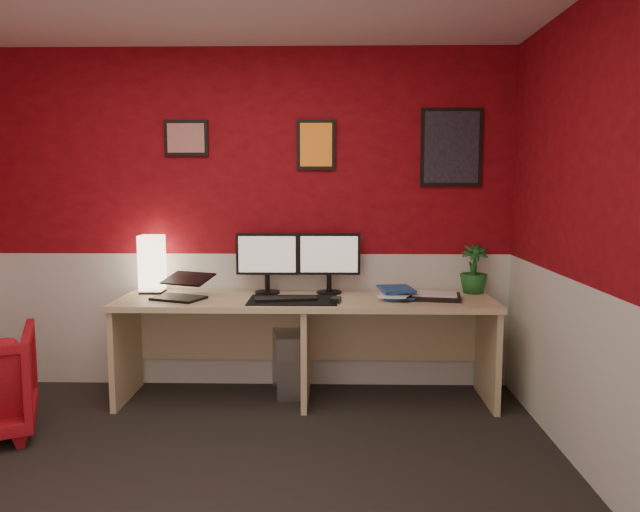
% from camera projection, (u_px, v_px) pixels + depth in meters
% --- Properties ---
extents(ground, '(4.00, 3.50, 0.01)m').
position_uv_depth(ground, '(190.00, 502.00, 2.93)').
color(ground, black).
rests_on(ground, ground).
extents(wall_back, '(4.00, 0.01, 2.50)m').
position_uv_depth(wall_back, '(241.00, 220.00, 4.52)').
color(wall_back, maroon).
rests_on(wall_back, ground).
extents(wall_right, '(0.01, 3.50, 2.50)m').
position_uv_depth(wall_right, '(625.00, 245.00, 2.74)').
color(wall_right, maroon).
rests_on(wall_right, ground).
extents(wainscot_back, '(4.00, 0.01, 1.00)m').
position_uv_depth(wainscot_back, '(242.00, 320.00, 4.60)').
color(wainscot_back, silver).
rests_on(wainscot_back, ground).
extents(wainscot_right, '(0.01, 3.50, 1.00)m').
position_uv_depth(wainscot_right, '(615.00, 405.00, 2.83)').
color(wainscot_right, silver).
rests_on(wainscot_right, ground).
extents(desk, '(2.60, 0.65, 0.73)m').
position_uv_depth(desk, '(306.00, 350.00, 4.27)').
color(desk, '#CDBA83').
rests_on(desk, ground).
extents(shoji_lamp, '(0.16, 0.16, 0.40)m').
position_uv_depth(shoji_lamp, '(152.00, 266.00, 4.42)').
color(shoji_lamp, '#FFE5B2').
rests_on(shoji_lamp, desk).
extents(laptop, '(0.39, 0.34, 0.22)m').
position_uv_depth(laptop, '(178.00, 284.00, 4.18)').
color(laptop, black).
rests_on(laptop, desk).
extents(monitor_left, '(0.45, 0.06, 0.58)m').
position_uv_depth(monitor_left, '(267.00, 254.00, 4.38)').
color(monitor_left, black).
rests_on(monitor_left, desk).
extents(monitor_right, '(0.45, 0.06, 0.58)m').
position_uv_depth(monitor_right, '(329.00, 254.00, 4.39)').
color(monitor_right, black).
rests_on(monitor_right, desk).
extents(desk_mat, '(0.60, 0.38, 0.01)m').
position_uv_depth(desk_mat, '(293.00, 300.00, 4.15)').
color(desk_mat, black).
rests_on(desk_mat, desk).
extents(keyboard, '(0.44, 0.21, 0.02)m').
position_uv_depth(keyboard, '(286.00, 298.00, 4.14)').
color(keyboard, black).
rests_on(keyboard, desk_mat).
extents(mouse, '(0.08, 0.11, 0.03)m').
position_uv_depth(mouse, '(336.00, 300.00, 4.07)').
color(mouse, black).
rests_on(mouse, desk_mat).
extents(book_bottom, '(0.21, 0.28, 0.03)m').
position_uv_depth(book_bottom, '(383.00, 296.00, 4.23)').
color(book_bottom, '#214C9A').
rests_on(book_bottom, desk).
extents(book_middle, '(0.29, 0.34, 0.02)m').
position_uv_depth(book_middle, '(382.00, 293.00, 4.21)').
color(book_middle, silver).
rests_on(book_middle, book_bottom).
extents(book_top, '(0.26, 0.32, 0.03)m').
position_uv_depth(book_top, '(381.00, 290.00, 4.19)').
color(book_top, '#214C9A').
rests_on(book_top, book_middle).
extents(zen_tray, '(0.39, 0.30, 0.03)m').
position_uv_depth(zen_tray, '(434.00, 297.00, 4.20)').
color(zen_tray, black).
rests_on(zen_tray, desk).
extents(potted_plant, '(0.21, 0.21, 0.35)m').
position_uv_depth(potted_plant, '(474.00, 269.00, 4.41)').
color(potted_plant, '#19591E').
rests_on(potted_plant, desk).
extents(pc_tower, '(0.28, 0.48, 0.45)m').
position_uv_depth(pc_tower, '(288.00, 361.00, 4.47)').
color(pc_tower, '#99999E').
rests_on(pc_tower, ground).
extents(art_left, '(0.32, 0.02, 0.26)m').
position_uv_depth(art_left, '(186.00, 138.00, 4.44)').
color(art_left, red).
rests_on(art_left, wall_back).
extents(art_center, '(0.28, 0.02, 0.36)m').
position_uv_depth(art_center, '(316.00, 145.00, 4.43)').
color(art_center, orange).
rests_on(art_center, wall_back).
extents(art_right, '(0.44, 0.02, 0.56)m').
position_uv_depth(art_right, '(451.00, 147.00, 4.41)').
color(art_right, black).
rests_on(art_right, wall_back).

